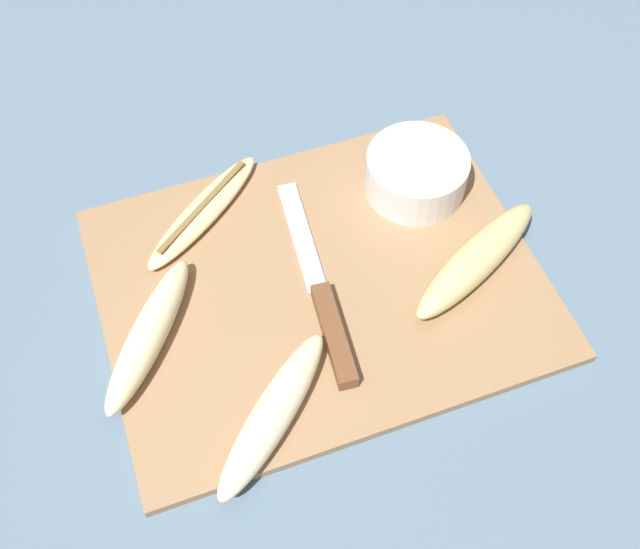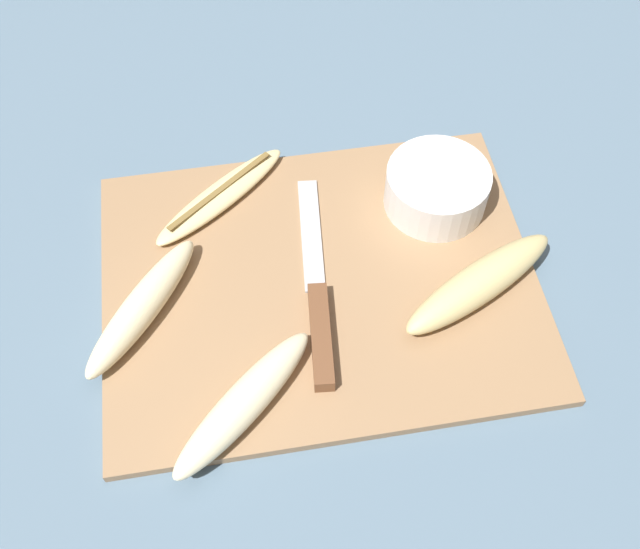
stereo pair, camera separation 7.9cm
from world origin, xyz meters
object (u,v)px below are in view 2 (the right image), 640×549
object	(u,v)px
knife	(319,314)
banana_bright_far	(244,403)
banana_spotted_left	(480,283)
prep_bowl	(437,188)
banana_pale_long	(142,306)
banana_ripe_center	(221,196)

from	to	relation	value
knife	banana_bright_far	size ratio (longest dim) A/B	1.63
banana_spotted_left	prep_bowl	bearing A→B (deg)	96.41
banana_bright_far	banana_pale_long	size ratio (longest dim) A/B	0.98
banana_bright_far	banana_spotted_left	xyz separation A→B (m)	(0.26, 0.09, 0.00)
banana_bright_far	prep_bowl	bearing A→B (deg)	42.16
banana_spotted_left	banana_pale_long	bearing A→B (deg)	175.01
banana_bright_far	prep_bowl	xyz separation A→B (m)	(0.24, 0.22, 0.01)
knife	prep_bowl	world-z (taller)	prep_bowl
banana_pale_long	banana_ripe_center	world-z (taller)	banana_pale_long
prep_bowl	banana_bright_far	bearing A→B (deg)	-137.84
banana_spotted_left	prep_bowl	size ratio (longest dim) A/B	1.68
banana_pale_long	prep_bowl	bearing A→B (deg)	16.17
banana_ripe_center	prep_bowl	bearing A→B (deg)	-10.10
banana_bright_far	banana_pale_long	distance (m)	0.15
knife	banana_ripe_center	xyz separation A→B (m)	(-0.09, 0.17, 0.00)
knife	banana_pale_long	size ratio (longest dim) A/B	1.60
banana_spotted_left	banana_bright_far	bearing A→B (deg)	-160.20
knife	banana_bright_far	bearing A→B (deg)	-128.67
banana_pale_long	banana_ripe_center	distance (m)	0.17
banana_bright_far	prep_bowl	world-z (taller)	prep_bowl
banana_bright_far	banana_spotted_left	bearing A→B (deg)	19.80
banana_ripe_center	prep_bowl	distance (m)	0.25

